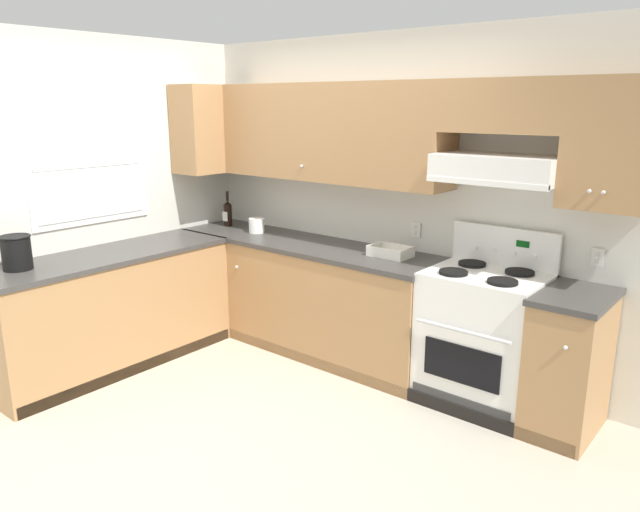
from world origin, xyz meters
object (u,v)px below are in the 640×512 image
(stove, at_px, (482,337))
(bowl, at_px, (390,253))
(bucket, at_px, (16,252))
(paper_towel_roll, at_px, (257,225))
(wine_bottle, at_px, (228,212))

(stove, height_order, bowl, stove)
(bucket, distance_m, paper_towel_roll, 1.95)
(paper_towel_roll, bearing_deg, stove, -0.27)
(bucket, bearing_deg, paper_towel_roll, 77.81)
(bowl, distance_m, paper_towel_roll, 1.38)
(bowl, bearing_deg, paper_towel_roll, -178.58)
(wine_bottle, distance_m, bucket, 1.95)
(wine_bottle, bearing_deg, bowl, -0.29)
(stove, height_order, bucket, stove)
(bowl, bearing_deg, stove, -3.24)
(stove, bearing_deg, paper_towel_roll, 179.73)
(bowl, bearing_deg, wine_bottle, 179.71)
(stove, bearing_deg, bowl, 176.76)
(wine_bottle, relative_size, bucket, 1.36)
(paper_towel_roll, bearing_deg, wine_bottle, 174.11)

